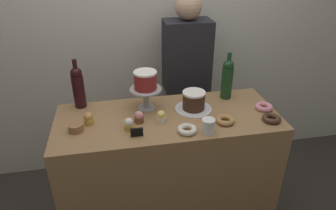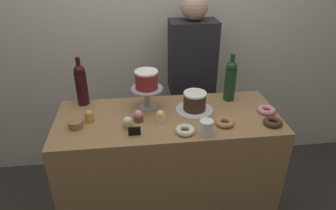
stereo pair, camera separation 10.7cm
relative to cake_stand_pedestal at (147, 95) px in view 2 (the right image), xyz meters
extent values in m
cube|color=silver|center=(0.12, 0.74, 0.25)|extent=(6.00, 0.05, 2.60)
cube|color=#997047|center=(0.12, -0.12, -0.57)|extent=(1.38, 0.57, 0.95)
cylinder|color=#B2B2B7|center=(0.00, 0.00, -0.09)|extent=(0.11, 0.11, 0.01)
cylinder|color=#B2B2B7|center=(0.00, 0.00, -0.02)|extent=(0.04, 0.04, 0.12)
cylinder|color=#B2B2B7|center=(0.00, 0.00, 0.04)|extent=(0.20, 0.20, 0.01)
cylinder|color=maroon|center=(0.00, 0.00, 0.10)|extent=(0.14, 0.14, 0.10)
cylinder|color=white|center=(0.00, 0.00, 0.16)|extent=(0.14, 0.14, 0.01)
cylinder|color=white|center=(0.30, -0.07, -0.09)|extent=(0.24, 0.24, 0.01)
cylinder|color=#3D2619|center=(0.30, -0.07, -0.03)|extent=(0.14, 0.14, 0.10)
cylinder|color=white|center=(0.30, -0.07, 0.02)|extent=(0.15, 0.15, 0.01)
cylinder|color=black|center=(-0.42, 0.11, 0.01)|extent=(0.08, 0.08, 0.22)
sphere|color=black|center=(-0.42, 0.11, 0.14)|extent=(0.07, 0.07, 0.07)
cylinder|color=black|center=(-0.42, 0.11, 0.19)|extent=(0.03, 0.03, 0.08)
cylinder|color=#193D1E|center=(0.56, 0.06, 0.01)|extent=(0.08, 0.08, 0.22)
sphere|color=#193D1E|center=(0.56, 0.06, 0.14)|extent=(0.07, 0.07, 0.07)
cylinder|color=#193D1E|center=(0.56, 0.06, 0.19)|extent=(0.03, 0.03, 0.08)
cylinder|color=gold|center=(-0.36, -0.12, -0.08)|extent=(0.06, 0.06, 0.03)
sphere|color=#CC9347|center=(-0.36, -0.12, -0.05)|extent=(0.05, 0.05, 0.05)
cylinder|color=gold|center=(-0.13, -0.23, -0.08)|extent=(0.06, 0.06, 0.03)
sphere|color=white|center=(-0.13, -0.23, -0.05)|extent=(0.05, 0.05, 0.05)
cylinder|color=white|center=(0.07, -0.18, -0.08)|extent=(0.06, 0.06, 0.03)
sphere|color=#EFDB6B|center=(0.07, -0.18, -0.05)|extent=(0.05, 0.05, 0.05)
cylinder|color=brown|center=(-0.06, -0.16, -0.08)|extent=(0.06, 0.06, 0.03)
sphere|color=pink|center=(-0.06, -0.16, -0.05)|extent=(0.05, 0.05, 0.05)
torus|color=#472D1E|center=(0.72, -0.29, -0.08)|extent=(0.11, 0.11, 0.03)
torus|color=#B27F47|center=(0.44, -0.26, -0.08)|extent=(0.11, 0.11, 0.03)
torus|color=silver|center=(0.19, -0.31, -0.08)|extent=(0.11, 0.11, 0.03)
torus|color=pink|center=(0.75, -0.15, -0.08)|extent=(0.11, 0.11, 0.03)
cylinder|color=olive|center=(-0.43, -0.19, -0.09)|extent=(0.08, 0.08, 0.01)
cylinder|color=olive|center=(-0.43, -0.19, -0.08)|extent=(0.08, 0.08, 0.01)
cylinder|color=olive|center=(-0.43, -0.19, -0.07)|extent=(0.08, 0.08, 0.01)
cylinder|color=olive|center=(-0.43, -0.19, -0.06)|extent=(0.08, 0.08, 0.01)
cube|color=black|center=(-0.09, -0.31, -0.07)|extent=(0.07, 0.01, 0.05)
cylinder|color=white|center=(0.31, -0.34, -0.05)|extent=(0.08, 0.08, 0.08)
cube|color=black|center=(0.38, 0.48, -0.63)|extent=(0.28, 0.18, 0.85)
cube|color=#232328|center=(0.38, 0.48, 0.07)|extent=(0.36, 0.22, 0.55)
sphere|color=tan|center=(0.38, 0.48, 0.45)|extent=(0.20, 0.20, 0.20)
camera|label=1|loc=(-0.18, -1.72, 0.86)|focal=32.41mm
camera|label=2|loc=(-0.07, -1.73, 0.86)|focal=32.41mm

